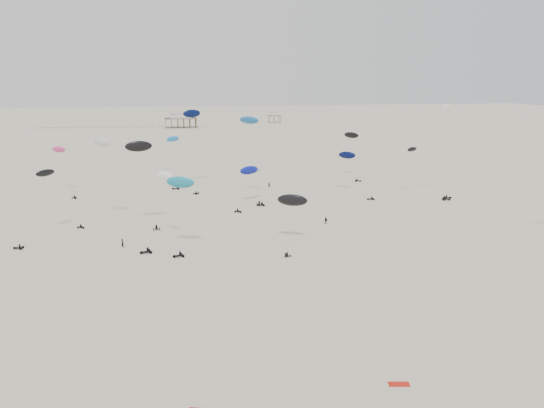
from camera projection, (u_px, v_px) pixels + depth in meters
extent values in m
plane|color=beige|center=(218.00, 159.00, 213.52)|extent=(900.00, 900.00, 0.00)
cube|color=brown|center=(181.00, 118.00, 353.45)|extent=(21.00, 13.00, 0.30)
cube|color=silver|center=(180.00, 116.00, 353.05)|extent=(14.00, 8.40, 3.20)
cube|color=#B2B2AD|center=(180.00, 113.00, 352.65)|extent=(15.00, 9.00, 0.30)
cube|color=brown|center=(274.00, 116.00, 395.66)|extent=(9.00, 7.00, 0.30)
cube|color=silver|center=(274.00, 114.00, 395.36)|extent=(5.60, 4.20, 2.40)
cube|color=#B2B2AD|center=(274.00, 112.00, 395.05)|extent=(6.00, 4.50, 0.30)
cube|color=black|center=(100.00, 127.00, 344.61)|extent=(80.00, 0.10, 0.10)
cylinder|color=gray|center=(67.00, 174.00, 145.12)|extent=(0.03, 0.03, 15.77)
ellipsoid|color=#D93378|center=(59.00, 149.00, 148.28)|extent=(4.19, 2.87, 1.93)
cylinder|color=gray|center=(174.00, 164.00, 156.95)|extent=(0.03, 0.03, 15.52)
ellipsoid|color=#1C82D9|center=(173.00, 139.00, 160.03)|extent=(4.63, 3.64, 2.15)
cylinder|color=gray|center=(258.00, 187.00, 136.55)|extent=(0.03, 0.03, 8.44)
ellipsoid|color=silver|center=(257.00, 170.00, 138.12)|extent=(3.49, 3.49, 1.74)
cylinder|color=gray|center=(354.00, 158.00, 168.70)|extent=(0.03, 0.03, 15.01)
ellipsoid|color=black|center=(351.00, 135.00, 171.49)|extent=(5.10, 5.12, 2.53)
cylinder|color=gray|center=(244.00, 191.00, 131.52)|extent=(0.03, 0.03, 13.06)
ellipsoid|color=#0C169C|center=(249.00, 170.00, 135.84)|extent=(5.63, 3.74, 2.60)
cylinder|color=gray|center=(429.00, 174.00, 142.51)|extent=(0.03, 0.03, 15.83)
ellipsoid|color=black|center=(412.00, 149.00, 145.26)|extent=(3.54, 2.34, 1.64)
cylinder|color=gray|center=(290.00, 228.00, 99.27)|extent=(0.03, 0.03, 11.90)
ellipsoid|color=black|center=(292.00, 200.00, 103.11)|extent=(6.40, 4.62, 2.98)
cylinder|color=gray|center=(33.00, 210.00, 103.90)|extent=(0.03, 0.03, 16.38)
ellipsoid|color=black|center=(45.00, 173.00, 108.36)|extent=(4.34, 4.13, 2.03)
cylinder|color=gray|center=(163.00, 218.00, 96.77)|extent=(0.03, 0.03, 12.94)
ellipsoid|color=teal|center=(180.00, 182.00, 96.45)|extent=(5.73, 3.99, 2.66)
cylinder|color=gray|center=(447.00, 153.00, 140.70)|extent=(0.03, 0.03, 23.04)
ellipsoid|color=white|center=(446.00, 107.00, 139.60)|extent=(3.36, 2.51, 1.57)
cylinder|color=gray|center=(172.00, 214.00, 99.30)|extent=(0.03, 0.03, 16.94)
ellipsoid|color=white|center=(165.00, 175.00, 103.62)|extent=(3.92, 3.50, 1.91)
cylinder|color=gray|center=(255.00, 163.00, 136.86)|extent=(0.03, 0.03, 22.29)
ellipsoid|color=#165EAA|center=(249.00, 120.00, 140.01)|extent=(6.06, 5.60, 2.78)
cylinder|color=gray|center=(92.00, 185.00, 115.03)|extent=(0.03, 0.03, 18.05)
ellipsoid|color=silver|center=(102.00, 142.00, 116.50)|extent=(4.77, 4.55, 2.39)
cylinder|color=gray|center=(148.00, 189.00, 112.03)|extent=(0.03, 0.03, 16.25)
ellipsoid|color=black|center=(139.00, 146.00, 111.43)|extent=(5.93, 3.10, 2.82)
cylinder|color=gray|center=(194.00, 153.00, 151.21)|extent=(0.03, 0.03, 23.72)
ellipsoid|color=#040E39|center=(192.00, 114.00, 154.95)|extent=(5.67, 3.42, 2.59)
cylinder|color=gray|center=(359.00, 177.00, 145.13)|extent=(0.03, 0.03, 15.64)
ellipsoid|color=#040C3A|center=(347.00, 155.00, 149.79)|extent=(5.03, 4.27, 2.41)
imported|color=black|center=(123.00, 247.00, 100.49)|extent=(0.83, 0.88, 1.99)
imported|color=black|center=(326.00, 224.00, 116.80)|extent=(1.06, 0.84, 1.90)
imported|color=black|center=(269.00, 187.00, 156.71)|extent=(0.70, 0.50, 1.88)
cube|color=red|center=(399.00, 384.00, 55.19)|extent=(2.33, 1.32, 0.08)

